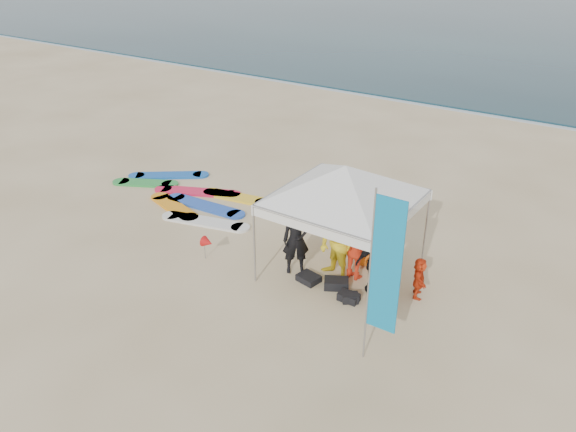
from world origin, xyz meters
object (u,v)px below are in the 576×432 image
Objects in this scene: person_black_a at (296,239)px; person_yellow at (337,245)px; person_seated at (419,278)px; person_black_b at (377,263)px; person_orange_a at (357,244)px; marker_pennant at (208,243)px; person_orange_b at (369,234)px; canopy_tent at (346,166)px; feather_flag at (384,268)px; surfboard_spread at (191,197)px.

person_black_a is 0.96× the size of person_yellow.
person_yellow is 1.89× the size of person_seated.
person_orange_a is at bearing -64.74° from person_black_b.
marker_pennant is at bearing -141.21° from person_yellow.
canopy_tent reaches higher than person_orange_b.
feather_flag is at bearing 132.19° from person_orange_a.
surfboard_spread is (-7.85, 1.01, -0.46)m from person_seated.
person_yellow reaches higher than person_orange_a.
person_orange_a reaches higher than surfboard_spread.
person_black_b is at bearing -11.65° from surfboard_spread.
marker_pennant is at bearing 28.36° from person_orange_a.
canopy_tent is (0.92, 0.60, 1.87)m from person_black_a.
person_black_a is 2.96m from person_seated.
feather_flag reaches higher than person_black_a.
person_yellow is (0.95, 0.26, 0.04)m from person_black_a.
person_seated is 2.98m from canopy_tent.
surfboard_spread is at bearing -27.82° from person_orange_b.
person_orange_b is (0.33, 1.00, -0.08)m from person_yellow.
person_orange_a is at bearing 125.65° from feather_flag.
canopy_tent is 6.60m from surfboard_spread.
canopy_tent reaches higher than person_black_b.
surfboard_spread is at bearing 60.38° from person_seated.
surfboard_spread is at bearing 139.57° from marker_pennant.
person_yellow is at bearing -13.38° from surfboard_spread.
person_black_b reaches higher than person_seated.
marker_pennant is (-5.15, 1.06, -1.63)m from feather_flag.
person_black_a is at bearing -144.72° from person_yellow.
person_seated is (1.90, 0.40, -0.43)m from person_yellow.
person_orange_b is (-0.70, 1.02, 0.04)m from person_black_b.
person_seated reaches higher than surfboard_spread.
person_orange_a reaches higher than person_black_b.
person_orange_b is at bearing -82.11° from person_orange_a.
person_orange_a is 2.81× the size of marker_pennant.
feather_flag is 5.51m from marker_pennant.
canopy_tent is 1.16× the size of feather_flag.
person_orange_b is 3.98m from marker_pennant.
person_seated is at bearing 94.29° from feather_flag.
person_seated is at bearing -170.57° from person_orange_a.
surfboard_spread is at bearing -49.52° from person_black_b.
person_yellow is at bearing -83.58° from canopy_tent.
person_orange_b is (1.29, 1.26, -0.04)m from person_black_a.
canopy_tent is at bearing 116.39° from person_yellow.
surfboard_spread is at bearing -173.40° from person_yellow.
feather_flag is at bearing 162.02° from person_seated.
canopy_tent is (-0.04, 0.34, 1.83)m from person_yellow.
person_seated is at bearing 135.17° from person_orange_b.
person_orange_b is at bearing 119.52° from feather_flag.
person_black_a is 2.16m from canopy_tent.
person_black_a reaches higher than marker_pennant.
person_orange_b is at bearing -3.80° from surfboard_spread.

